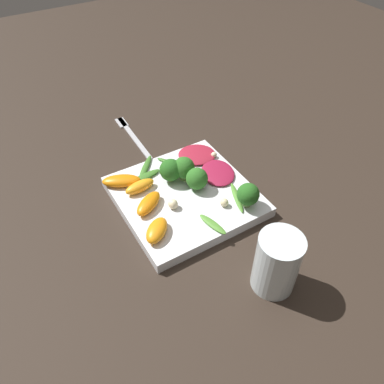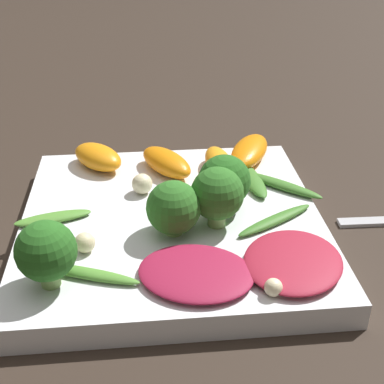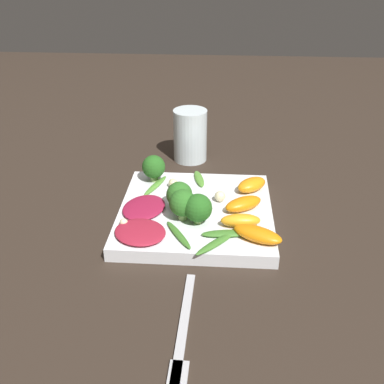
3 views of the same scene
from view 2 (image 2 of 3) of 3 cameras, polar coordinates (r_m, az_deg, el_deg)
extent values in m
plane|color=#2D231C|center=(0.45, -2.12, -4.70)|extent=(2.40, 2.40, 0.00)
cube|color=white|center=(0.44, -2.14, -3.58)|extent=(0.24, 0.24, 0.02)
ellipsoid|color=maroon|center=(0.37, 0.42, -8.58)|extent=(0.09, 0.10, 0.01)
ellipsoid|color=maroon|center=(0.39, 10.73, -7.24)|extent=(0.10, 0.10, 0.01)
ellipsoid|color=orange|center=(0.52, -10.00, 3.71)|extent=(0.06, 0.06, 0.02)
ellipsoid|color=orange|center=(0.50, 2.89, 3.13)|extent=(0.06, 0.03, 0.02)
ellipsoid|color=orange|center=(0.50, -2.48, 3.21)|extent=(0.07, 0.06, 0.02)
ellipsoid|color=orange|center=(0.53, 6.14, 4.37)|extent=(0.08, 0.06, 0.02)
cylinder|color=#84AD5B|center=(0.44, 3.40, -0.95)|extent=(0.01, 0.01, 0.01)
sphere|color=#26601E|center=(0.43, 3.47, 1.21)|extent=(0.04, 0.04, 0.04)
cylinder|color=#84AD5B|center=(0.41, -2.57, -3.75)|extent=(0.01, 0.01, 0.01)
sphere|color=#2D6B23|center=(0.40, -2.63, -1.71)|extent=(0.04, 0.04, 0.04)
cylinder|color=#84AD5B|center=(0.37, -14.91, -8.50)|extent=(0.01, 0.01, 0.02)
sphere|color=#26601E|center=(0.36, -15.32, -6.07)|extent=(0.04, 0.04, 0.04)
cylinder|color=#84AD5B|center=(0.42, 2.65, -2.52)|extent=(0.01, 0.01, 0.02)
sphere|color=#2D6B23|center=(0.41, 2.71, -0.17)|extent=(0.04, 0.04, 0.04)
ellipsoid|color=#518E33|center=(0.38, -11.18, -8.52)|extent=(0.04, 0.08, 0.01)
ellipsoid|color=#518E33|center=(0.44, -14.62, -2.77)|extent=(0.03, 0.06, 0.01)
ellipsoid|color=#3D7528|center=(0.48, 9.39, 0.79)|extent=(0.06, 0.07, 0.01)
ellipsoid|color=#3D7528|center=(0.49, 6.33, 1.44)|extent=(0.07, 0.03, 0.01)
ellipsoid|color=#3D7528|center=(0.43, 8.88, -2.95)|extent=(0.05, 0.07, 0.01)
sphere|color=beige|center=(0.40, -11.36, -5.31)|extent=(0.02, 0.02, 0.02)
sphere|color=beige|center=(0.47, -5.34, 0.87)|extent=(0.02, 0.02, 0.02)
sphere|color=beige|center=(0.36, 8.67, -10.03)|extent=(0.01, 0.01, 0.01)
camera|label=1|loc=(0.79, -52.48, 40.25)|focal=35.00mm
camera|label=3|loc=(0.77, 60.64, 27.52)|focal=42.00mm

